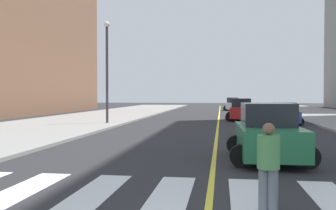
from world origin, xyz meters
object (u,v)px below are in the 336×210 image
at_px(car_blue_fourth, 285,114).
at_px(car_red_nearest, 241,110).
at_px(pedestrian_crossing, 268,164).
at_px(car_green_second, 268,134).
at_px(car_white_third, 233,104).
at_px(street_lamp, 107,64).

bearing_deg(car_blue_fourth, car_red_nearest, -53.96).
bearing_deg(pedestrian_crossing, car_blue_fourth, -78.37).
bearing_deg(car_red_nearest, car_green_second, 91.21).
height_order(car_white_third, pedestrian_crossing, car_white_third).
bearing_deg(pedestrian_crossing, car_white_third, -69.45).
xyz_separation_m(car_green_second, car_white_third, (0.05, 45.19, -0.03)).
relative_size(car_red_nearest, car_white_third, 1.02).
relative_size(car_red_nearest, street_lamp, 0.58).
xyz_separation_m(car_red_nearest, pedestrian_crossing, (-0.87, -27.88, 0.03)).
bearing_deg(street_lamp, pedestrian_crossing, -65.45).
xyz_separation_m(car_blue_fourth, pedestrian_crossing, (-4.06, -23.54, 0.17)).
bearing_deg(car_green_second, car_blue_fourth, -102.02).
distance_m(car_blue_fourth, pedestrian_crossing, 23.89).
bearing_deg(car_green_second, pedestrian_crossing, 82.28).
height_order(car_green_second, pedestrian_crossing, car_green_second).
bearing_deg(street_lamp, car_blue_fourth, 9.19).
bearing_deg(pedestrian_crossing, car_green_second, -75.20).
bearing_deg(street_lamp, car_white_third, 70.77).
height_order(car_green_second, car_blue_fourth, car_green_second).
distance_m(car_red_nearest, car_green_second, 21.64).
bearing_deg(car_green_second, car_red_nearest, -91.48).
relative_size(car_blue_fourth, pedestrian_crossing, 2.19).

